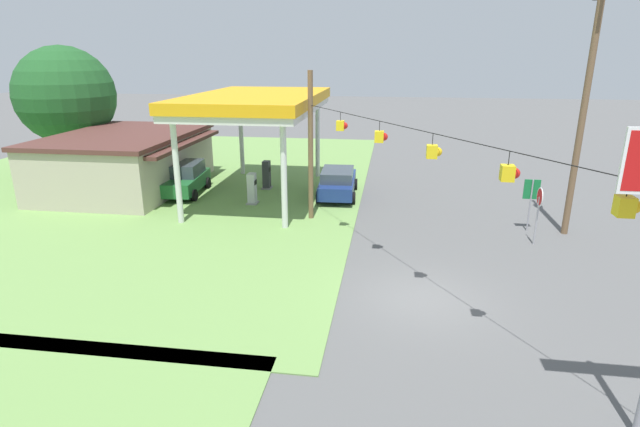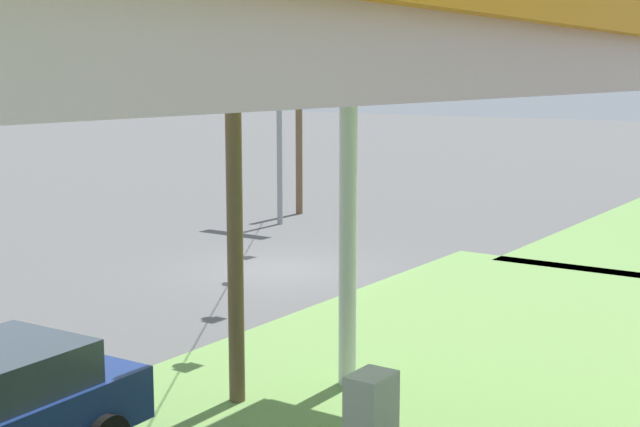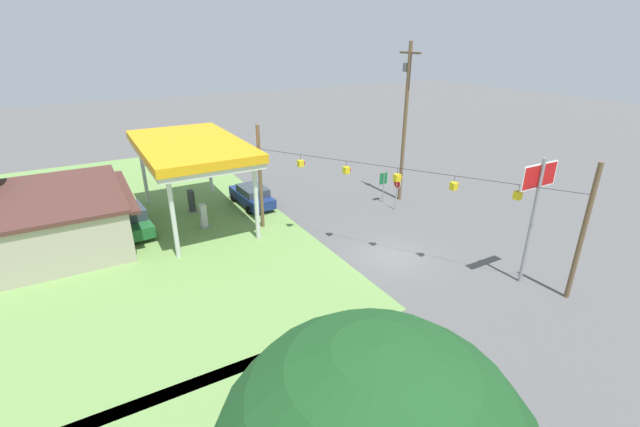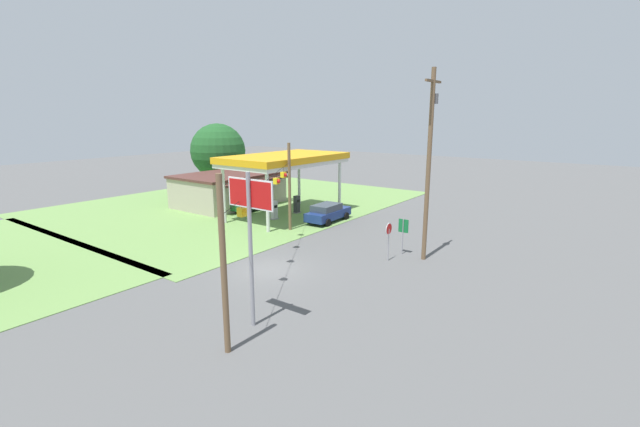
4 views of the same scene
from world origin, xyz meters
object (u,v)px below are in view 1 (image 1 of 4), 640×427
Objects in this scene: route_sign at (531,195)px; tree_behind_station at (65,95)px; car_at_pumps_rear at (185,178)px; fuel_pump_near at (252,190)px; car_at_pumps_front at (338,182)px; gas_station_store at (127,161)px; gas_station_canopy at (257,103)px; fuel_pump_far at (267,176)px; stop_sign_roadside at (539,204)px; utility_pole_main at (588,83)px.

route_sign is 0.29× the size of tree_behind_station.
car_at_pumps_rear is 0.55× the size of tree_behind_station.
car_at_pumps_front is at bearing -63.95° from fuel_pump_near.
car_at_pumps_front is (-0.05, -12.61, -0.81)m from gas_station_store.
car_at_pumps_front is 8.78m from car_at_pumps_rear.
gas_station_canopy is 2.54× the size of car_at_pumps_rear.
route_sign is (-2.21, -13.62, 0.90)m from fuel_pump_near.
route_sign is at bearing -106.44° from tree_behind_station.
gas_station_canopy reaches higher than fuel_pump_far.
gas_station_canopy is at bearing -94.11° from gas_station_store.
car_at_pumps_rear reaches higher than fuel_pump_near.
route_sign is (-3.81, -13.62, -3.48)m from gas_station_canopy.
stop_sign_roadside is (-7.20, -13.48, 1.00)m from fuel_pump_far.
gas_station_canopy reaches higher than stop_sign_roadside.
tree_behind_station is at bearing 67.12° from fuel_pump_near.
gas_station_store is at bearing 85.89° from gas_station_canopy.
car_at_pumps_rear reaches higher than fuel_pump_far.
gas_station_store is 22.58m from stop_sign_roadside.
route_sign is (-3.64, -18.00, 0.78)m from car_at_pumps_rear.
fuel_pump_near is 1.00× the size of fuel_pump_far.
tree_behind_station is at bearing 76.04° from car_at_pumps_front.
gas_station_canopy is 15.77m from utility_pole_main.
fuel_pump_near is 4.61m from car_at_pumps_rear.
tree_behind_station reaches higher than stop_sign_roadside.
gas_station_store is at bearing 75.14° from fuel_pump_near.
car_at_pumps_front is 19.48m from tree_behind_station.
utility_pole_main is at bearing -114.68° from car_at_pumps_front.
fuel_pump_near is 16.44m from utility_pole_main.
fuel_pump_far is 15.31m from stop_sign_roadside.
stop_sign_roadside is (-5.43, -17.86, 0.88)m from car_at_pumps_rear.
fuel_pump_near is 3.19m from fuel_pump_far.
fuel_pump_far is 0.71× the size of route_sign.
fuel_pump_near is at bearing 113.84° from car_at_pumps_front.
car_at_pumps_front is at bearing -82.92° from gas_station_canopy.
gas_station_store is at bearing -122.50° from tree_behind_station.
car_at_pumps_front is 13.05m from utility_pole_main.
tree_behind_station is (4.58, 9.86, 4.17)m from car_at_pumps_rear.
fuel_pump_far is 4.50m from car_at_pumps_front.
car_at_pumps_rear is (-0.17, 4.38, -4.26)m from gas_station_canopy.
fuel_pump_near is at bearing 180.00° from fuel_pump_far.
route_sign reaches higher than car_at_pumps_rear.
tree_behind_station is (3.82, 6.00, 3.44)m from gas_station_store.
stop_sign_roadside is at bearing 175.51° from route_sign.
fuel_pump_far is 0.35× the size of car_at_pumps_front.
car_at_pumps_rear is 1.90× the size of route_sign.
tree_behind_station reaches higher than route_sign.
route_sign is at bearing -105.61° from gas_station_canopy.
utility_pole_main is at bearing -100.93° from gas_station_store.
gas_station_store is at bearing -105.92° from stop_sign_roadside.
utility_pole_main is at bearing 133.92° from stop_sign_roadside.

